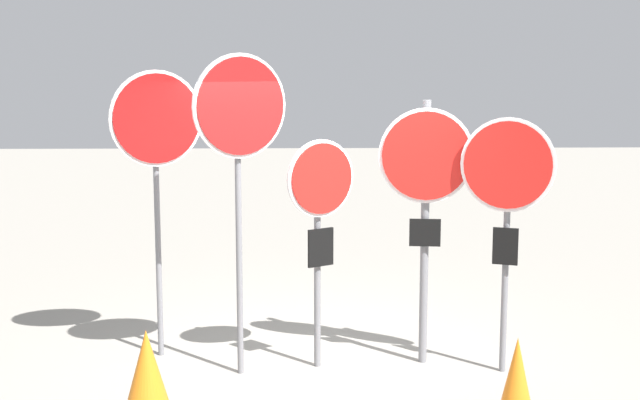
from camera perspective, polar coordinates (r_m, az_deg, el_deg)
name	(u,v)px	position (r m, az deg, el deg)	size (l,w,h in m)	color
ground_plane	(325,363)	(8.08, 0.31, -10.38)	(40.00, 40.00, 0.00)	gray
stop_sign_0	(157,137)	(7.96, -10.41, 4.02)	(0.77, 0.40, 2.59)	slate
stop_sign_1	(240,128)	(7.38, -5.13, 4.64)	(0.74, 0.49, 2.73)	slate
stop_sign_2	(320,202)	(7.60, 0.02, -0.13)	(0.57, 0.38, 2.01)	slate
stop_sign_3	(426,181)	(7.73, 6.79, 1.24)	(0.82, 0.17, 2.33)	slate
stop_sign_4	(507,184)	(7.61, 11.90, 0.99)	(0.75, 0.30, 2.21)	slate
traffic_cone_0	(517,382)	(6.82, 12.47, -11.31)	(0.35, 0.35, 0.67)	black
traffic_cone_1	(147,378)	(6.78, -11.00, -11.14)	(0.48, 0.48, 0.73)	black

